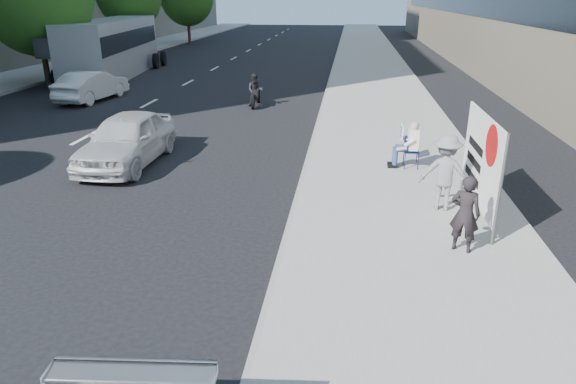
# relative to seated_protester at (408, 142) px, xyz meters

# --- Properties ---
(ground) EXTENTS (160.00, 160.00, 0.00)m
(ground) POSITION_rel_seated_protester_xyz_m (-4.27, -5.50, -0.87)
(ground) COLOR black
(ground) RESTS_ON ground
(near_sidewalk) EXTENTS (5.00, 120.00, 0.15)m
(near_sidewalk) POSITION_rel_seated_protester_xyz_m (-0.27, 14.50, -0.80)
(near_sidewalk) COLOR gray
(near_sidewalk) RESTS_ON ground
(far_sidewalk) EXTENTS (4.50, 120.00, 0.15)m
(far_sidewalk) POSITION_rel_seated_protester_xyz_m (-21.02, 14.50, -0.80)
(far_sidewalk) COLOR gray
(far_sidewalk) RESTS_ON ground
(seated_protester) EXTENTS (0.83, 1.12, 1.31)m
(seated_protester) POSITION_rel_seated_protester_xyz_m (0.00, 0.00, 0.00)
(seated_protester) COLOR navy
(seated_protester) RESTS_ON near_sidewalk
(jogger) EXTENTS (1.20, 0.81, 1.72)m
(jogger) POSITION_rel_seated_protester_xyz_m (0.50, -2.95, 0.14)
(jogger) COLOR slate
(jogger) RESTS_ON near_sidewalk
(pedestrian_woman) EXTENTS (0.64, 0.53, 1.49)m
(pedestrian_woman) POSITION_rel_seated_protester_xyz_m (0.55, -4.98, 0.02)
(pedestrian_woman) COLOR black
(pedestrian_woman) RESTS_ON near_sidewalk
(protest_banner) EXTENTS (0.08, 3.06, 2.20)m
(protest_banner) POSITION_rel_seated_protester_xyz_m (1.17, -3.18, 0.53)
(protest_banner) COLOR #4C4C4C
(protest_banner) RESTS_ON near_sidewalk
(white_sedan_near) EXTENTS (1.79, 4.40, 1.49)m
(white_sedan_near) POSITION_rel_seated_protester_xyz_m (-8.04, -0.18, -0.13)
(white_sedan_near) COLOR silver
(white_sedan_near) RESTS_ON ground
(white_sedan_mid) EXTENTS (1.97, 4.31, 1.37)m
(white_sedan_mid) POSITION_rel_seated_protester_xyz_m (-13.65, 8.94, -0.19)
(white_sedan_mid) COLOR silver
(white_sedan_mid) RESTS_ON ground
(motorcycle) EXTENTS (0.76, 2.05, 1.42)m
(motorcycle) POSITION_rel_seated_protester_xyz_m (-5.80, 8.47, -0.24)
(motorcycle) COLOR black
(motorcycle) RESTS_ON ground
(bus) EXTENTS (4.15, 12.32, 3.30)m
(bus) POSITION_rel_seated_protester_xyz_m (-15.93, 16.51, 0.76)
(bus) COLOR gray
(bus) RESTS_ON ground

